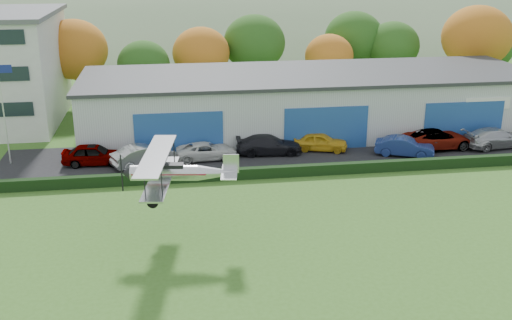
{
  "coord_description": "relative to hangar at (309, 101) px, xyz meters",
  "views": [
    {
      "loc": [
        -7.78,
        -24.27,
        15.59
      ],
      "look_at": [
        -2.53,
        10.62,
        3.34
      ],
      "focal_mm": 42.35,
      "sensor_mm": 36.0,
      "label": 1
    }
  ],
  "objects": [
    {
      "name": "ground",
      "position": [
        -5.0,
        -27.98,
        -2.66
      ],
      "size": [
        300.0,
        300.0,
        0.0
      ],
      "primitive_type": "plane",
      "color": "#39631F",
      "rests_on": "ground"
    },
    {
      "name": "car_4",
      "position": [
        -0.52,
        -6.33,
        -1.86
      ],
      "size": [
        4.73,
        3.01,
        1.5
      ],
      "primitive_type": "imported",
      "rotation": [
        0.0,
        0.0,
        1.27
      ],
      "color": "gold",
      "rests_on": "apron"
    },
    {
      "name": "tree_belt",
      "position": [
        -4.15,
        12.64,
        2.95
      ],
      "size": [
        75.7,
        13.22,
        10.12
      ],
      "color": "#3D2614",
      "rests_on": "ground"
    },
    {
      "name": "car_6",
      "position": [
        9.13,
        -7.34,
        -1.78
      ],
      "size": [
        6.2,
        3.36,
        1.65
      ],
      "primitive_type": "imported",
      "rotation": [
        0.0,
        0.0,
        1.68
      ],
      "color": "gray",
      "rests_on": "apron"
    },
    {
      "name": "flagpole",
      "position": [
        -24.88,
        -5.98,
        2.13
      ],
      "size": [
        1.05,
        0.1,
        8.0
      ],
      "color": "silver",
      "rests_on": "ground"
    },
    {
      "name": "car_1",
      "position": [
        -14.75,
        -7.97,
        -1.79
      ],
      "size": [
        5.22,
        3.63,
        1.63
      ],
      "primitive_type": "imported",
      "rotation": [
        0.0,
        0.0,
        2.0
      ],
      "color": "silver",
      "rests_on": "apron"
    },
    {
      "name": "biplane",
      "position": [
        -12.58,
        -20.87,
        1.49
      ],
      "size": [
        6.52,
        7.47,
        2.78
      ],
      "rotation": [
        0.0,
        0.0,
        -0.15
      ],
      "color": "#BBBBC3"
    },
    {
      "name": "hangar",
      "position": [
        0.0,
        0.0,
        0.0
      ],
      "size": [
        40.6,
        12.6,
        5.3
      ],
      "color": "#B2B7BC",
      "rests_on": "ground"
    },
    {
      "name": "apron",
      "position": [
        -2.0,
        -6.98,
        -2.63
      ],
      "size": [
        48.0,
        9.0,
        0.05
      ],
      "primitive_type": "cube",
      "color": "black",
      "rests_on": "ground"
    },
    {
      "name": "car_3",
      "position": [
        -4.86,
        -6.6,
        -1.84
      ],
      "size": [
        5.45,
        2.55,
        1.54
      ],
      "primitive_type": "imported",
      "rotation": [
        0.0,
        0.0,
        1.5
      ],
      "color": "black",
      "rests_on": "apron"
    },
    {
      "name": "car_7",
      "position": [
        14.14,
        -7.7,
        -1.78
      ],
      "size": [
        5.96,
        3.15,
        1.65
      ],
      "primitive_type": "imported",
      "rotation": [
        0.0,
        0.0,
        1.72
      ],
      "color": "silver",
      "rests_on": "apron"
    },
    {
      "name": "car_0",
      "position": [
        -18.55,
        -7.15,
        -1.79
      ],
      "size": [
        4.87,
        2.18,
        1.63
      ],
      "primitive_type": "imported",
      "rotation": [
        0.0,
        0.0,
        1.51
      ],
      "color": "gray",
      "rests_on": "apron"
    },
    {
      "name": "car_2",
      "position": [
        -9.93,
        -7.13,
        -1.95
      ],
      "size": [
        4.9,
        2.52,
        1.32
      ],
      "primitive_type": "imported",
      "rotation": [
        0.0,
        0.0,
        1.64
      ],
      "color": "silver",
      "rests_on": "apron"
    },
    {
      "name": "hedge",
      "position": [
        -2.0,
        -11.78,
        -2.26
      ],
      "size": [
        46.0,
        0.6,
        0.8
      ],
      "primitive_type": "cube",
      "color": "black",
      "rests_on": "ground"
    },
    {
      "name": "car_5",
      "position": [
        5.79,
        -8.68,
        -1.84
      ],
      "size": [
        4.88,
        3.36,
        1.53
      ],
      "primitive_type": "imported",
      "rotation": [
        0.0,
        0.0,
        1.15
      ],
      "color": "navy",
      "rests_on": "apron"
    },
    {
      "name": "distant_hills",
      "position": [
        -9.38,
        112.02,
        -15.7
      ],
      "size": [
        430.0,
        196.0,
        56.0
      ],
      "color": "#4C6642",
      "rests_on": "ground"
    }
  ]
}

